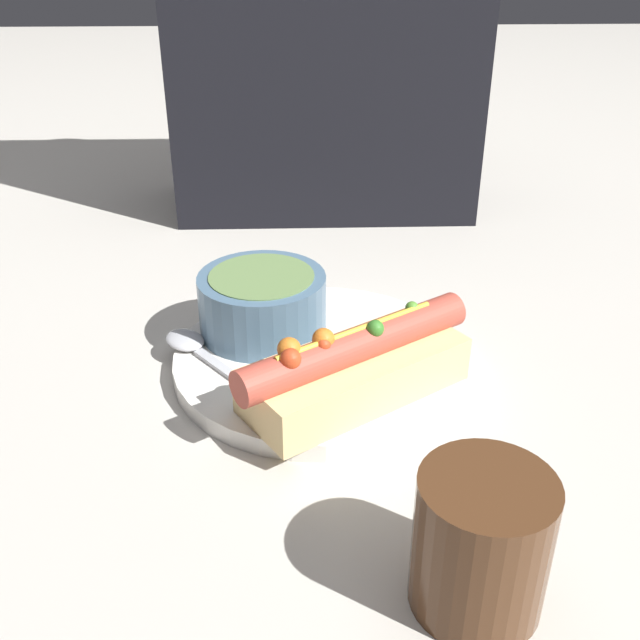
% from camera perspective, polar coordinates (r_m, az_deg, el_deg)
% --- Properties ---
extents(ground_plane, '(4.00, 4.00, 0.00)m').
position_cam_1_polar(ground_plane, '(0.64, 0.00, -3.71)').
color(ground_plane, '#BCB7AD').
extents(dinner_plate, '(0.25, 0.25, 0.02)m').
position_cam_1_polar(dinner_plate, '(0.63, 0.00, -3.13)').
color(dinner_plate, white).
rests_on(dinner_plate, ground_plane).
extents(hot_dog, '(0.18, 0.15, 0.07)m').
position_cam_1_polar(hot_dog, '(0.57, 2.63, -3.55)').
color(hot_dog, '#E5C17F').
rests_on(hot_dog, dinner_plate).
extents(soup_bowl, '(0.11, 0.11, 0.05)m').
position_cam_1_polar(soup_bowl, '(0.65, -4.41, 1.45)').
color(soup_bowl, slate).
rests_on(soup_bowl, dinner_plate).
extents(spoon, '(0.12, 0.14, 0.01)m').
position_cam_1_polar(spoon, '(0.63, -9.19, -2.32)').
color(spoon, '#B7B7BC').
rests_on(spoon, dinner_plate).
extents(drinking_glass, '(0.08, 0.08, 0.09)m').
position_cam_1_polar(drinking_glass, '(0.43, 12.17, -16.31)').
color(drinking_glass, '#4C2D19').
rests_on(drinking_glass, ground_plane).
extents(seated_diner, '(0.36, 0.16, 0.53)m').
position_cam_1_polar(seated_diner, '(0.94, 0.45, 21.95)').
color(seated_diner, black).
rests_on(seated_diner, ground_plane).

